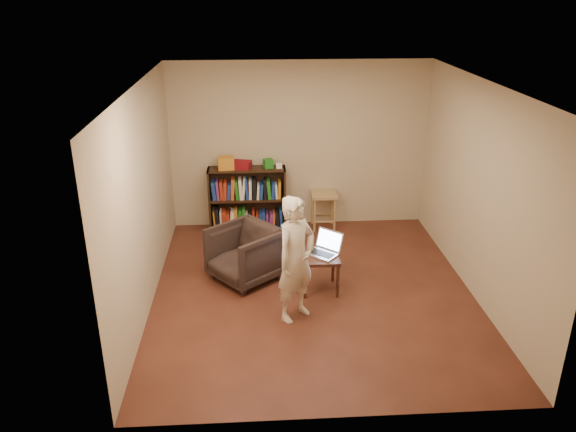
{
  "coord_description": "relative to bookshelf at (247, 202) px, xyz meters",
  "views": [
    {
      "loc": [
        -0.71,
        -6.19,
        3.62
      ],
      "look_at": [
        -0.29,
        0.35,
        0.9
      ],
      "focal_mm": 35.0,
      "sensor_mm": 36.0,
      "label": 1
    }
  ],
  "objects": [
    {
      "name": "box_yellow",
      "position": [
        -0.31,
        -0.04,
        0.66
      ],
      "size": [
        0.26,
        0.2,
        0.2
      ],
      "primitive_type": "cube",
      "rotation": [
        0.0,
        0.0,
        0.12
      ],
      "color": "orange",
      "rests_on": "bookshelf"
    },
    {
      "name": "stool",
      "position": [
        1.21,
        -0.06,
        0.03
      ],
      "size": [
        0.4,
        0.4,
        0.58
      ],
      "color": "tan",
      "rests_on": "floor"
    },
    {
      "name": "box_green",
      "position": [
        0.34,
        -0.0,
        0.63
      ],
      "size": [
        0.17,
        0.17,
        0.13
      ],
      "primitive_type": "cube",
      "rotation": [
        0.0,
        0.0,
        0.26
      ],
      "color": "#227920",
      "rests_on": "bookshelf"
    },
    {
      "name": "floor",
      "position": [
        0.83,
        -2.09,
        -0.44
      ],
      "size": [
        4.5,
        4.5,
        0.0
      ],
      "primitive_type": "plane",
      "color": "#421E15",
      "rests_on": "ground"
    },
    {
      "name": "bookshelf",
      "position": [
        0.0,
        0.0,
        0.0
      ],
      "size": [
        1.2,
        0.3,
        1.0
      ],
      "color": "black",
      "rests_on": "floor"
    },
    {
      "name": "side_table",
      "position": [
        0.92,
        -2.04,
        -0.04
      ],
      "size": [
        0.47,
        0.47,
        0.48
      ],
      "color": "black",
      "rests_on": "floor"
    },
    {
      "name": "laptop",
      "position": [
        0.98,
        -1.96,
        0.1
      ],
      "size": [
        0.51,
        0.51,
        0.27
      ],
      "rotation": [
        0.0,
        0.0,
        -0.72
      ],
      "color": "#BCBCC1",
      "rests_on": "side_table"
    },
    {
      "name": "armchair",
      "position": [
        -0.03,
        -1.69,
        -0.08
      ],
      "size": [
        1.11,
        1.11,
        0.73
      ],
      "primitive_type": "imported",
      "rotation": [
        0.0,
        0.0,
        -0.88
      ],
      "color": "#302320",
      "rests_on": "floor"
    },
    {
      "name": "wall_right",
      "position": [
        2.83,
        -2.09,
        0.86
      ],
      "size": [
        0.0,
        4.5,
        4.5
      ],
      "primitive_type": "plane",
      "rotation": [
        1.57,
        0.0,
        -1.57
      ],
      "color": "#BCB48E",
      "rests_on": "floor"
    },
    {
      "name": "box_white",
      "position": [
        0.5,
        -0.03,
        0.6
      ],
      "size": [
        0.09,
        0.09,
        0.07
      ],
      "primitive_type": "cube",
      "rotation": [
        0.0,
        0.0,
        0.05
      ],
      "color": "white",
      "rests_on": "bookshelf"
    },
    {
      "name": "ceiling",
      "position": [
        0.83,
        -2.09,
        2.16
      ],
      "size": [
        4.5,
        4.5,
        0.0
      ],
      "primitive_type": "plane",
      "color": "silver",
      "rests_on": "wall_back"
    },
    {
      "name": "person",
      "position": [
        0.56,
        -2.64,
        0.31
      ],
      "size": [
        0.65,
        0.63,
        1.49
      ],
      "primitive_type": "imported",
      "rotation": [
        0.0,
        0.0,
        0.72
      ],
      "color": "beige",
      "rests_on": "floor"
    },
    {
      "name": "red_cloth",
      "position": [
        -0.1,
        0.0,
        0.61
      ],
      "size": [
        0.37,
        0.31,
        0.11
      ],
      "primitive_type": "cube",
      "rotation": [
        0.0,
        0.0,
        -0.26
      ],
      "color": "maroon",
      "rests_on": "bookshelf"
    },
    {
      "name": "wall_left",
      "position": [
        -1.17,
        -2.09,
        0.86
      ],
      "size": [
        0.0,
        4.5,
        4.5
      ],
      "primitive_type": "plane",
      "rotation": [
        1.57,
        0.0,
        1.57
      ],
      "color": "#BCB48E",
      "rests_on": "floor"
    },
    {
      "name": "wall_back",
      "position": [
        0.83,
        0.16,
        0.86
      ],
      "size": [
        4.0,
        0.0,
        4.0
      ],
      "primitive_type": "plane",
      "rotation": [
        1.57,
        0.0,
        0.0
      ],
      "color": "#BCB48E",
      "rests_on": "floor"
    }
  ]
}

